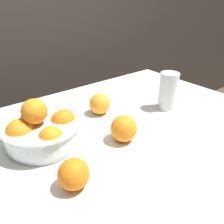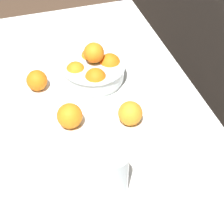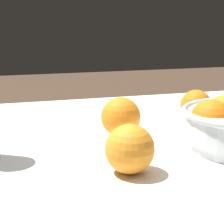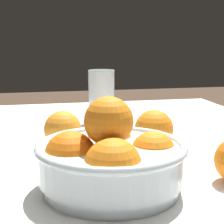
{
  "view_description": "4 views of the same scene",
  "coord_description": "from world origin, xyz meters",
  "views": [
    {
      "loc": [
        -0.3,
        -0.46,
        1.1
      ],
      "look_at": [
        0.1,
        0.05,
        0.76
      ],
      "focal_mm": 35.0,
      "sensor_mm": 36.0,
      "label": 1
    },
    {
      "loc": [
        0.92,
        -0.16,
        1.58
      ],
      "look_at": [
        0.11,
        0.09,
        0.76
      ],
      "focal_mm": 60.0,
      "sensor_mm": 36.0,
      "label": 2
    },
    {
      "loc": [
        0.3,
        0.68,
        0.94
      ],
      "look_at": [
        0.11,
        0.02,
        0.77
      ],
      "focal_mm": 60.0,
      "sensor_mm": 36.0,
      "label": 3
    },
    {
      "loc": [
        -0.66,
        0.2,
        0.93
      ],
      "look_at": [
        0.13,
        0.04,
        0.77
      ],
      "focal_mm": 60.0,
      "sensor_mm": 36.0,
      "label": 4
    }
  ],
  "objects": [
    {
      "name": "dining_table",
      "position": [
        0.0,
        0.0,
        0.63
      ],
      "size": [
        1.35,
        0.86,
        0.7
      ],
      "color": "white",
      "rests_on": "ground_plane"
    },
    {
      "name": "orange_loose_near_bowl",
      "position": [
        0.07,
        -0.04,
        0.74
      ],
      "size": [
        0.08,
        0.08,
        0.08
      ],
      "primitive_type": "sphere",
      "color": "orange",
      "rests_on": "dining_table"
    },
    {
      "name": "orange_loose_front",
      "position": [
        0.12,
        0.15,
        0.74
      ],
      "size": [
        0.08,
        0.08,
        0.08
      ],
      "primitive_type": "sphere",
      "color": "orange",
      "rests_on": "dining_table"
    },
    {
      "name": "orange_loose_aside",
      "position": [
        -0.14,
        -0.11,
        0.74
      ],
      "size": [
        0.07,
        0.07,
        0.07
      ],
      "primitive_type": "sphere",
      "color": "orange",
      "rests_on": "dining_table"
    }
  ]
}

